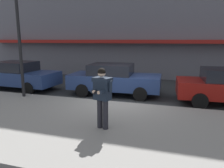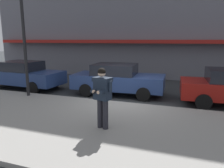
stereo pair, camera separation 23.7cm
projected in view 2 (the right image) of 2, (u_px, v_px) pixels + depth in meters
name	position (u px, v px, depth m)	size (l,w,h in m)	color
ground_plane	(122.00, 103.00, 9.48)	(80.00, 80.00, 0.00)	#2B2D30
sidewalk	(127.00, 130.00, 6.51)	(32.00, 5.30, 0.14)	gray
curb_paint_line	(145.00, 105.00, 9.20)	(28.00, 0.12, 0.01)	silver
parked_sedan_near	(24.00, 75.00, 12.31)	(4.59, 2.11, 1.54)	navy
parked_sedan_mid	(118.00, 79.00, 10.90)	(4.59, 2.10, 1.54)	navy
man_texting_on_phone	(102.00, 92.00, 6.27)	(0.63, 0.64, 1.81)	#23232B
street_lamp_post	(23.00, 30.00, 9.71)	(0.36, 0.36, 4.88)	black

